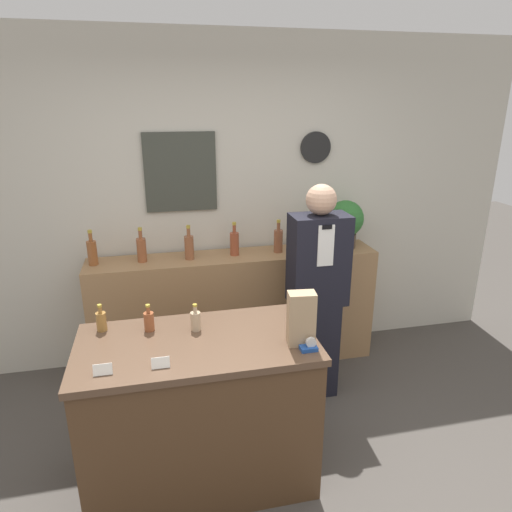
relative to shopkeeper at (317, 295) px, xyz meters
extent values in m
cube|color=beige|center=(-0.58, 0.81, 0.53)|extent=(5.20, 0.06, 2.70)
cube|color=#393D34|center=(-0.90, 0.76, 0.82)|extent=(0.57, 0.02, 0.62)
cylinder|color=black|center=(0.22, 0.76, 0.99)|extent=(0.26, 0.03, 0.26)
cube|color=#9E754C|center=(-0.51, 0.55, -0.33)|extent=(2.36, 0.39, 0.98)
cube|color=#4C331E|center=(-0.95, -0.68, -0.37)|extent=(1.28, 0.66, 0.89)
cube|color=brown|center=(-0.95, -0.68, 0.09)|extent=(1.31, 0.69, 0.04)
cylinder|color=brown|center=(-1.51, -0.95, -0.50)|extent=(0.07, 0.07, 0.26)
cylinder|color=#2D5123|center=(-1.14, -0.95, -0.50)|extent=(0.07, 0.07, 0.26)
cylinder|color=#9E6B38|center=(-0.76, -0.95, -0.50)|extent=(0.07, 0.07, 0.26)
cylinder|color=brown|center=(-0.39, -0.95, -0.50)|extent=(0.07, 0.07, 0.26)
cube|color=black|center=(0.00, 0.00, -0.44)|extent=(0.31, 0.25, 0.76)
cube|color=black|center=(0.00, 0.00, 0.28)|extent=(0.41, 0.25, 0.66)
cube|color=white|center=(0.00, -0.13, 0.42)|extent=(0.12, 0.01, 0.29)
cube|color=black|center=(0.00, -0.13, 0.55)|extent=(0.07, 0.01, 0.03)
sphere|color=tan|center=(0.00, 0.00, 0.71)|extent=(0.22, 0.22, 0.22)
cylinder|color=#4C3D2D|center=(0.44, 0.56, 0.23)|extent=(0.20, 0.20, 0.12)
sphere|color=#2D6B2D|center=(0.44, 0.56, 0.42)|extent=(0.31, 0.31, 0.31)
cube|color=tan|center=(-0.40, -0.83, 0.26)|extent=(0.15, 0.11, 0.30)
cube|color=#1E4799|center=(-0.38, -0.91, 0.12)|extent=(0.09, 0.06, 0.02)
cylinder|color=silver|center=(-0.37, -0.91, 0.16)|extent=(0.06, 0.02, 0.06)
cube|color=white|center=(-1.42, -0.91, 0.14)|extent=(0.09, 0.02, 0.06)
cube|color=white|center=(-1.15, -0.91, 0.14)|extent=(0.09, 0.02, 0.06)
cylinder|color=olive|center=(-1.46, -0.44, 0.17)|extent=(0.06, 0.06, 0.11)
cylinder|color=olive|center=(-1.46, -0.44, 0.24)|extent=(0.02, 0.02, 0.04)
cylinder|color=#B29933|center=(-1.46, -0.44, 0.27)|extent=(0.03, 0.03, 0.01)
cylinder|color=brown|center=(-1.20, -0.50, 0.17)|extent=(0.06, 0.06, 0.11)
cylinder|color=brown|center=(-1.20, -0.50, 0.24)|extent=(0.02, 0.02, 0.04)
cylinder|color=#B29933|center=(-1.20, -0.50, 0.27)|extent=(0.03, 0.03, 0.01)
cylinder|color=tan|center=(-0.94, -0.55, 0.17)|extent=(0.06, 0.06, 0.11)
cylinder|color=tan|center=(-0.94, -0.55, 0.24)|extent=(0.02, 0.02, 0.04)
cylinder|color=#B29933|center=(-0.94, -0.55, 0.27)|extent=(0.03, 0.03, 0.01)
cylinder|color=brown|center=(-1.61, 0.57, 0.26)|extent=(0.07, 0.07, 0.19)
cylinder|color=brown|center=(-1.61, 0.57, 0.38)|extent=(0.03, 0.03, 0.07)
cylinder|color=#B29933|center=(-1.61, 0.57, 0.43)|extent=(0.03, 0.03, 0.02)
cylinder|color=brown|center=(-1.25, 0.56, 0.26)|extent=(0.07, 0.07, 0.19)
cylinder|color=brown|center=(-1.25, 0.56, 0.38)|extent=(0.03, 0.03, 0.07)
cylinder|color=#B29933|center=(-1.25, 0.56, 0.43)|extent=(0.03, 0.03, 0.02)
cylinder|color=brown|center=(-0.88, 0.55, 0.26)|extent=(0.07, 0.07, 0.19)
cylinder|color=brown|center=(-0.88, 0.55, 0.38)|extent=(0.03, 0.03, 0.07)
cylinder|color=#B29933|center=(-0.88, 0.55, 0.43)|extent=(0.03, 0.03, 0.02)
cylinder|color=brown|center=(-0.51, 0.56, 0.26)|extent=(0.07, 0.07, 0.19)
cylinder|color=brown|center=(-0.51, 0.56, 0.38)|extent=(0.03, 0.03, 0.07)
cylinder|color=#B29933|center=(-0.51, 0.56, 0.43)|extent=(0.03, 0.03, 0.02)
cylinder|color=brown|center=(-0.15, 0.56, 0.26)|extent=(0.07, 0.07, 0.19)
cylinder|color=brown|center=(-0.15, 0.56, 0.38)|extent=(0.03, 0.03, 0.07)
cylinder|color=#B29933|center=(-0.15, 0.56, 0.43)|extent=(0.03, 0.03, 0.02)
cylinder|color=brown|center=(0.22, 0.57, 0.26)|extent=(0.07, 0.07, 0.19)
cylinder|color=brown|center=(0.22, 0.57, 0.38)|extent=(0.03, 0.03, 0.07)
cylinder|color=#B29933|center=(0.22, 0.57, 0.43)|extent=(0.03, 0.03, 0.02)
camera|label=1|loc=(-1.11, -2.91, 1.37)|focal=32.00mm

